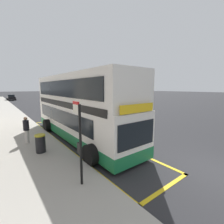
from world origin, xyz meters
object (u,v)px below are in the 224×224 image
parked_car_black_far (11,97)px  double_decker_bus (78,109)px  parked_car_white_ahead (63,101)px  pedestrian_waiting_near_sign (26,129)px  bus_stop_sign (79,138)px  litter_bin (40,143)px

parked_car_black_far → double_decker_bus: bearing=-86.5°
parked_car_white_ahead → pedestrian_waiting_near_sign: bearing=62.6°
double_decker_bus → bus_stop_sign: double_decker_bus is taller
parked_car_white_ahead → litter_bin: 26.11m
double_decker_bus → parked_car_black_far: size_ratio=2.66×
double_decker_bus → parked_car_white_ahead: (7.18, 22.72, -1.26)m
double_decker_bus → pedestrian_waiting_near_sign: bearing=167.8°
litter_bin → parked_car_white_ahead: bearing=67.3°
double_decker_bus → litter_bin: 3.50m
bus_stop_sign → parked_car_white_ahead: size_ratio=0.70×
double_decker_bus → bus_stop_sign: size_ratio=3.79×
double_decker_bus → parked_car_white_ahead: double_decker_bus is taller
double_decker_bus → parked_car_black_far: 41.78m
double_decker_bus → parked_car_black_far: (-0.53, 41.76, -1.26)m
bus_stop_sign → litter_bin: size_ratio=3.03×
double_decker_bus → bus_stop_sign: bearing=-115.2°
bus_stop_sign → parked_car_white_ahead: bus_stop_sign is taller
double_decker_bus → pedestrian_waiting_near_sign: 3.43m
double_decker_bus → pedestrian_waiting_near_sign: double_decker_bus is taller
double_decker_bus → pedestrian_waiting_near_sign: size_ratio=6.78×
parked_car_black_far → parked_car_white_ahead: bearing=-65.2°
bus_stop_sign → parked_car_black_far: 46.96m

